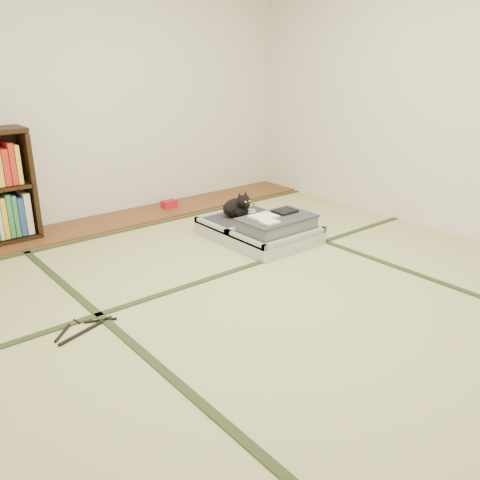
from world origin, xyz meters
TOP-DOWN VIEW (x-y plane):
  - floor at (0.00, 0.00)m, footprint 4.50×4.50m
  - wood_strip at (0.00, 2.00)m, footprint 4.00×0.50m
  - red_item at (0.51, 2.03)m, footprint 0.15×0.09m
  - room_shell at (0.00, 0.00)m, footprint 4.50×4.50m
  - tatami_borders at (0.00, 0.49)m, footprint 4.00×4.50m
  - suitcase at (0.63, 0.77)m, footprint 0.68×0.91m
  - cat at (0.61, 1.06)m, footprint 0.30×0.30m
  - cable_coil at (0.79, 1.10)m, footprint 0.09×0.09m
  - hanger at (-1.14, 0.30)m, footprint 0.38×0.23m

SIDE VIEW (x-z plane):
  - floor at x=0.00m, z-range 0.00..0.00m
  - tatami_borders at x=0.00m, z-range 0.00..0.01m
  - hanger at x=-1.14m, z-range 0.00..0.01m
  - wood_strip at x=0.00m, z-range 0.00..0.02m
  - red_item at x=0.51m, z-range 0.02..0.09m
  - suitcase at x=0.63m, z-range -0.04..0.23m
  - cable_coil at x=0.79m, z-range 0.13..0.15m
  - cat at x=0.61m, z-range 0.10..0.34m
  - room_shell at x=0.00m, z-range -0.79..3.71m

